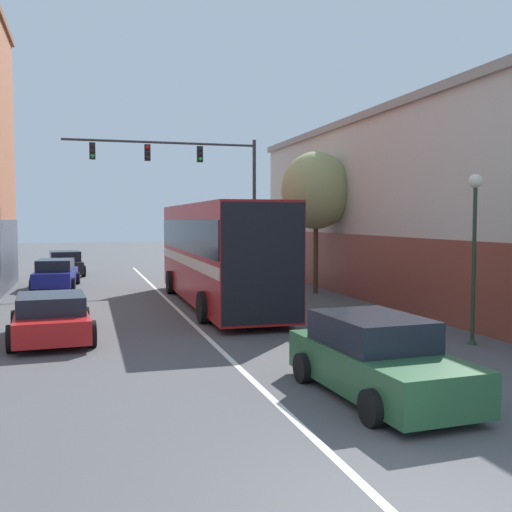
# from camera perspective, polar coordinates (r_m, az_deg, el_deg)

# --- Properties ---
(lane_center_line) EXTENTS (0.14, 40.78, 0.01)m
(lane_center_line) POSITION_cam_1_polar(r_m,az_deg,el_deg) (20.27, -6.88, -5.64)
(lane_center_line) COLOR silver
(lane_center_line) RESTS_ON ground_plane
(building_right_storefront) EXTENTS (8.77, 24.19, 7.43)m
(building_right_storefront) POSITION_cam_1_polar(r_m,az_deg,el_deg) (26.44, 18.17, 4.69)
(building_right_storefront) COLOR beige
(building_right_storefront) RESTS_ON ground_plane
(bus) EXTENTS (2.90, 12.35, 3.77)m
(bus) POSITION_cam_1_polar(r_m,az_deg,el_deg) (22.47, -3.69, 0.68)
(bus) COLOR maroon
(bus) RESTS_ON ground_plane
(hatchback_foreground) EXTENTS (2.18, 4.37, 1.46)m
(hatchback_foreground) POSITION_cam_1_polar(r_m,az_deg,el_deg) (11.28, 11.42, -9.57)
(hatchback_foreground) COLOR #285633
(hatchback_foreground) RESTS_ON ground_plane
(parked_car_left_near) EXTENTS (2.18, 4.40, 1.34)m
(parked_car_left_near) POSITION_cam_1_polar(r_m,az_deg,el_deg) (29.70, -18.52, -1.64)
(parked_car_left_near) COLOR navy
(parked_car_left_near) RESTS_ON ground_plane
(parked_car_left_mid) EXTENTS (2.29, 4.09, 1.25)m
(parked_car_left_mid) POSITION_cam_1_polar(r_m,az_deg,el_deg) (16.86, -18.92, -5.59)
(parked_car_left_mid) COLOR red
(parked_car_left_mid) RESTS_ON ground_plane
(parked_car_left_far) EXTENTS (2.30, 4.16, 1.40)m
(parked_car_left_far) POSITION_cam_1_polar(r_m,az_deg,el_deg) (36.00, -17.73, -0.71)
(parked_car_left_far) COLOR black
(parked_car_left_far) RESTS_ON ground_plane
(traffic_signal_gantry) EXTENTS (9.66, 0.36, 7.33)m
(traffic_signal_gantry) POSITION_cam_1_polar(r_m,az_deg,el_deg) (30.71, -5.81, 7.73)
(traffic_signal_gantry) COLOR #333338
(traffic_signal_gantry) RESTS_ON ground_plane
(street_lamp) EXTENTS (0.36, 0.36, 4.37)m
(street_lamp) POSITION_cam_1_polar(r_m,az_deg,el_deg) (16.26, 20.08, 1.68)
(street_lamp) COLOR #233323
(street_lamp) RESTS_ON ground_plane
(street_tree_near) EXTENTS (3.04, 2.73, 6.13)m
(street_tree_near) POSITION_cam_1_polar(r_m,az_deg,el_deg) (26.11, 5.74, 6.20)
(street_tree_near) COLOR #4C3823
(street_tree_near) RESTS_ON ground_plane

